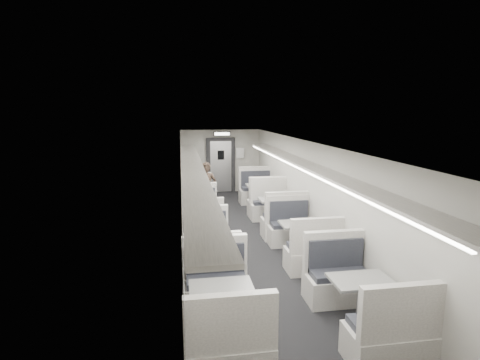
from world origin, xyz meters
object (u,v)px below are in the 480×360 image
object	(u,v)px
booth_right_a	(261,197)
booth_right_b	(276,213)
booth_right_c	(300,239)
booth_left_a	(198,200)
vestibule_door	(221,166)
booth_left_d	(222,311)
passenger	(207,189)
booth_left_b	(202,216)
booth_right_d	(360,303)
exit_sign	(222,134)
booth_left_c	(209,252)

from	to	relation	value
booth_right_a	booth_right_b	bearing A→B (deg)	-90.00
booth_right_c	booth_left_a	bearing A→B (deg)	116.07
booth_right_c	vestibule_door	size ratio (longest dim) A/B	1.01
booth_left_d	passenger	world-z (taller)	passenger
booth_left_b	booth_right_d	distance (m)	5.35
vestibule_door	booth_right_d	bearing A→B (deg)	-83.97
booth_right_b	exit_sign	distance (m)	4.68
booth_left_b	booth_right_c	distance (m)	2.98
booth_right_b	passenger	bearing A→B (deg)	139.93
booth_left_a	booth_right_b	distance (m)	2.85
booth_left_b	booth_right_c	size ratio (longest dim) A/B	0.93
booth_right_d	booth_right_c	bearing A→B (deg)	90.00
booth_left_d	booth_right_a	distance (m)	6.93
booth_left_c	booth_right_c	xyz separation A→B (m)	(2.00, 0.39, 0.02)
booth_left_a	booth_right_b	size ratio (longest dim) A/B	0.88
booth_left_b	passenger	xyz separation A→B (m)	(0.24, 1.33, 0.45)
booth_left_c	exit_sign	distance (m)	6.96
booth_left_d	booth_right_b	distance (m)	5.13
booth_left_a	exit_sign	bearing A→B (deg)	64.93
booth_left_b	booth_right_b	distance (m)	2.01
passenger	booth_right_b	bearing A→B (deg)	-26.14
booth_left_c	exit_sign	world-z (taller)	exit_sign
booth_right_b	booth_left_c	bearing A→B (deg)	-129.26
booth_left_a	booth_right_d	size ratio (longest dim) A/B	0.94
booth_right_a	booth_right_b	distance (m)	1.91
booth_left_a	booth_right_c	world-z (taller)	booth_right_c
booth_right_b	booth_right_d	xyz separation A→B (m)	(0.00, -4.81, -0.02)
booth_right_a	booth_right_d	xyz separation A→B (m)	(0.00, -6.72, -0.03)
booth_right_b	exit_sign	world-z (taller)	exit_sign
booth_left_a	passenger	bearing A→B (deg)	-66.62
booth_left_b	booth_left_d	size ratio (longest dim) A/B	0.93
vestibule_door	booth_left_d	bearing A→B (deg)	-96.08
booth_right_a	exit_sign	bearing A→B (deg)	113.86
booth_left_d	vestibule_door	bearing A→B (deg)	83.92
booth_left_a	booth_left_c	size ratio (longest dim) A/B	1.00
booth_right_a	exit_sign	xyz separation A→B (m)	(-1.00, 2.26, 1.87)
booth_right_d	booth_left_c	bearing A→B (deg)	130.21
booth_right_d	passenger	bearing A→B (deg)	105.65
booth_left_b	exit_sign	distance (m)	4.56
booth_right_a	booth_left_a	bearing A→B (deg)	176.47
booth_right_c	booth_right_d	bearing A→B (deg)	-90.00
booth_left_b	booth_right_d	world-z (taller)	booth_right_d
booth_right_a	booth_left_c	bearing A→B (deg)	-114.68
booth_right_c	booth_right_b	bearing A→B (deg)	90.00
booth_left_a	booth_right_d	xyz separation A→B (m)	(2.00, -6.84, 0.02)
booth_left_b	booth_left_c	distance (m)	2.60
booth_right_a	passenger	xyz separation A→B (m)	(-1.76, -0.42, 0.40)
booth_left_d	booth_right_c	xyz separation A→B (m)	(2.00, 2.67, -0.00)
booth_right_d	exit_sign	world-z (taller)	exit_sign
passenger	booth_right_c	bearing A→B (deg)	-49.60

